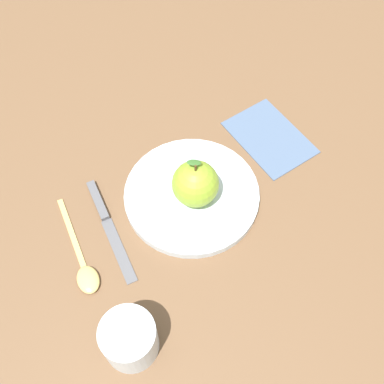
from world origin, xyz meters
The scene contains 7 objects.
ground_plane centered at (0.00, 0.00, 0.00)m, with size 2.40×2.40×0.00m, color brown.
dinner_plate centered at (0.00, -0.01, 0.01)m, with size 0.23×0.23×0.02m.
apple centered at (-0.01, -0.02, 0.05)m, with size 0.08×0.08×0.09m.
cup centered at (-0.22, 0.14, 0.04)m, with size 0.08×0.08×0.07m.
knife centered at (-0.01, 0.14, 0.00)m, with size 0.20×0.05×0.01m.
spoon centered at (-0.08, 0.19, 0.01)m, with size 0.19×0.05×0.01m.
linen_napkin centered at (0.09, -0.19, 0.00)m, with size 0.11×0.16×0.00m, color slate.
Camera 1 is at (-0.40, 0.10, 0.69)m, focal length 43.53 mm.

